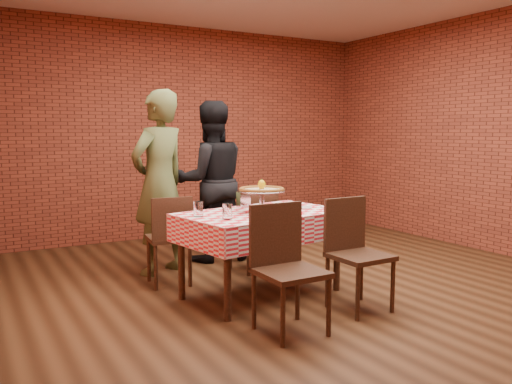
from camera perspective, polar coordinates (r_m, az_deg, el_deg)
ground at (r=5.06m, az=6.33°, el=-10.29°), size 6.00×6.00×0.00m
back_wall at (r=7.48m, az=-7.24°, el=6.43°), size 5.50×0.00×5.50m
table at (r=4.74m, az=0.58°, el=-6.73°), size 1.53×1.06×0.75m
tablecloth at (r=4.69m, az=0.58°, el=-3.62°), size 1.57×1.11×0.24m
pizza_stand at (r=4.63m, az=0.61°, el=-1.04°), size 0.45×0.45×0.19m
pizza at (r=4.62m, az=0.61°, el=0.19°), size 0.42×0.42×0.03m
lemon at (r=4.61m, az=0.62°, el=0.80°), size 0.07×0.07×0.09m
water_glass_left at (r=4.28m, az=-3.15°, el=-2.11°), size 0.09×0.09×0.13m
water_glass_right at (r=4.43m, az=-6.27°, el=-1.84°), size 0.09×0.09×0.13m
side_plate at (r=4.89m, az=5.19°, el=-1.71°), size 0.18×0.18×0.01m
sweetener_packet_a at (r=4.97m, az=6.95°, el=-1.64°), size 0.06×0.04×0.00m
sweetener_packet_b at (r=4.98m, az=7.23°, el=-1.62°), size 0.05×0.04×0.00m
condiment_caddy at (r=4.90m, az=-1.38°, el=-0.85°), size 0.11×0.09×0.15m
chair_near_left at (r=3.85m, az=3.82°, el=-8.48°), size 0.46×0.46×0.94m
chair_near_right at (r=4.41m, az=11.25°, el=-6.78°), size 0.44×0.44×0.92m
chair_far_left at (r=5.12m, az=-9.47°, el=-5.16°), size 0.43×0.43×0.86m
chair_far_right at (r=5.56m, az=-0.41°, el=-4.07°), size 0.44×0.44×0.88m
diner_olive at (r=5.47m, az=-10.45°, el=1.01°), size 0.81×0.69×1.89m
diner_black at (r=5.96m, az=-4.97°, el=1.15°), size 0.98×0.82×1.81m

